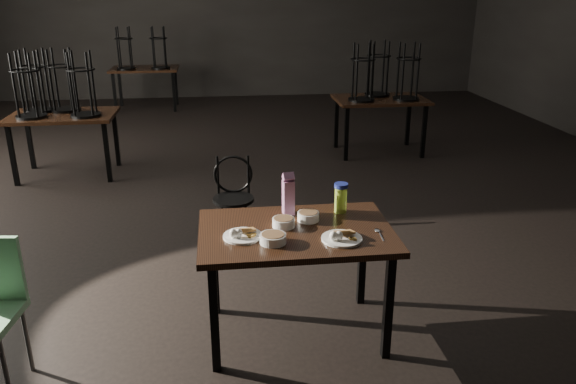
{
  "coord_description": "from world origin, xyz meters",
  "views": [
    {
      "loc": [
        -0.37,
        -5.63,
        2.18
      ],
      "look_at": [
        0.07,
        -2.08,
        0.85
      ],
      "focal_mm": 35.0,
      "sensor_mm": 36.0,
      "label": 1
    }
  ],
  "objects": [
    {
      "name": "main_table",
      "position": [
        0.07,
        -2.48,
        0.67
      ],
      "size": [
        1.2,
        0.8,
        0.75
      ],
      "color": "black",
      "rests_on": "ground"
    },
    {
      "name": "plate_left",
      "position": [
        -0.27,
        -2.56,
        0.77
      ],
      "size": [
        0.24,
        0.24,
        0.08
      ],
      "color": "white",
      "rests_on": "main_table"
    },
    {
      "name": "plate_right",
      "position": [
        0.32,
        -2.67,
        0.77
      ],
      "size": [
        0.24,
        0.24,
        0.08
      ],
      "color": "white",
      "rests_on": "main_table"
    },
    {
      "name": "bowl_near",
      "position": [
        -0.0,
        -2.43,
        0.78
      ],
      "size": [
        0.14,
        0.14,
        0.06
      ],
      "color": "white",
      "rests_on": "main_table"
    },
    {
      "name": "bowl_far",
      "position": [
        0.17,
        -2.35,
        0.78
      ],
      "size": [
        0.14,
        0.14,
        0.06
      ],
      "color": "white",
      "rests_on": "main_table"
    },
    {
      "name": "bowl_big",
      "position": [
        -0.09,
        -2.66,
        0.78
      ],
      "size": [
        0.16,
        0.16,
        0.05
      ],
      "color": "white",
      "rests_on": "main_table"
    },
    {
      "name": "juice_carton",
      "position": [
        0.05,
        -2.22,
        0.88
      ],
      "size": [
        0.08,
        0.08,
        0.29
      ],
      "color": "#81175D",
      "rests_on": "main_table"
    },
    {
      "name": "water_bottle",
      "position": [
        0.4,
        -2.23,
        0.85
      ],
      "size": [
        0.12,
        0.12,
        0.2
      ],
      "color": "#B8E242",
      "rests_on": "main_table"
    },
    {
      "name": "spoon",
      "position": [
        0.56,
        -2.58,
        0.75
      ],
      "size": [
        0.04,
        0.18,
        0.01
      ],
      "color": "silver",
      "rests_on": "main_table"
    },
    {
      "name": "bentwood_chair",
      "position": [
        -0.28,
        -0.96,
        0.45
      ],
      "size": [
        0.36,
        0.36,
        0.76
      ],
      "rotation": [
        0.0,
        0.0,
        -0.05
      ],
      "color": "black",
      "rests_on": "ground"
    },
    {
      "name": "bg_table_left",
      "position": [
        -2.23,
        1.12,
        0.8
      ],
      "size": [
        1.2,
        0.8,
        1.48
      ],
      "color": "black",
      "rests_on": "ground"
    },
    {
      "name": "bg_table_right",
      "position": [
        1.77,
        1.59,
        0.78
      ],
      "size": [
        1.2,
        0.8,
        1.48
      ],
      "color": "black",
      "rests_on": "ground"
    },
    {
      "name": "bg_table_far",
      "position": [
        -1.69,
        4.91,
        0.75
      ],
      "size": [
        1.2,
        0.8,
        1.48
      ],
      "color": "black",
      "rests_on": "ground"
    }
  ]
}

